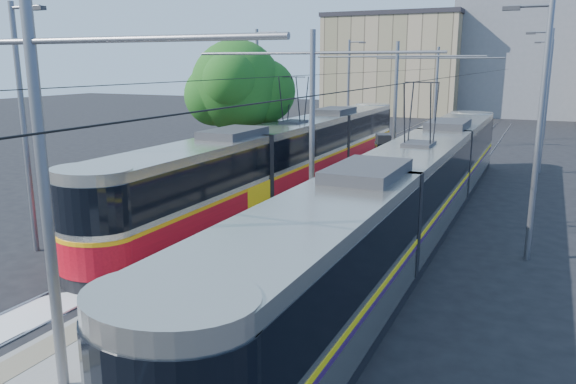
% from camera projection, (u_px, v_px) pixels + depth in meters
% --- Properties ---
extents(ground, '(160.00, 160.00, 0.00)m').
position_uv_depth(ground, '(189.00, 315.00, 14.03)').
color(ground, black).
rests_on(ground, ground).
extents(platform, '(4.00, 50.00, 0.30)m').
position_uv_depth(platform, '(378.00, 182.00, 29.03)').
color(platform, gray).
rests_on(platform, ground).
extents(tactile_strip_left, '(0.70, 50.00, 0.01)m').
position_uv_depth(tactile_strip_left, '(351.00, 177.00, 29.59)').
color(tactile_strip_left, gray).
rests_on(tactile_strip_left, platform).
extents(tactile_strip_right, '(0.70, 50.00, 0.01)m').
position_uv_depth(tactile_strip_right, '(406.00, 181.00, 28.40)').
color(tactile_strip_right, gray).
rests_on(tactile_strip_right, platform).
extents(rails, '(8.71, 70.00, 0.03)m').
position_uv_depth(rails, '(378.00, 184.00, 29.06)').
color(rails, gray).
rests_on(rails, ground).
extents(tram_left, '(2.43, 29.25, 5.50)m').
position_uv_depth(tram_left, '(294.00, 155.00, 27.84)').
color(tram_left, black).
rests_on(tram_left, ground).
extents(tram_right, '(2.43, 31.31, 5.50)m').
position_uv_depth(tram_right, '(417.00, 185.00, 20.33)').
color(tram_right, black).
rests_on(tram_right, ground).
extents(catenary, '(9.20, 70.00, 7.00)m').
position_uv_depth(catenary, '(364.00, 100.00, 25.53)').
color(catenary, slate).
rests_on(catenary, platform).
extents(street_lamps, '(15.18, 38.22, 8.00)m').
position_uv_depth(street_lamps, '(400.00, 99.00, 31.66)').
color(street_lamps, slate).
rests_on(street_lamps, ground).
extents(shelter, '(1.06, 1.30, 2.47)m').
position_uv_depth(shelter, '(382.00, 158.00, 27.62)').
color(shelter, black).
rests_on(shelter, platform).
extents(tree, '(5.04, 4.66, 7.32)m').
position_uv_depth(tree, '(244.00, 87.00, 28.22)').
color(tree, '#382314').
rests_on(tree, ground).
extents(building_left, '(16.32, 12.24, 12.00)m').
position_uv_depth(building_left, '(397.00, 64.00, 69.83)').
color(building_left, tan).
rests_on(building_left, ground).
extents(building_centre, '(18.36, 14.28, 16.88)m').
position_uv_depth(building_centre, '(540.00, 43.00, 66.28)').
color(building_centre, slate).
rests_on(building_centre, ground).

